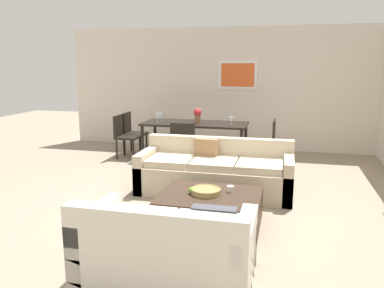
{
  "coord_description": "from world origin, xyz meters",
  "views": [
    {
      "loc": [
        1.14,
        -5.23,
        1.9
      ],
      "look_at": [
        -0.18,
        0.2,
        0.75
      ],
      "focal_mm": 36.5,
      "sensor_mm": 36.0,
      "label": 1
    }
  ],
  "objects_px": {
    "dining_chair_right_near": "(267,140)",
    "centerpiece_vase": "(198,115)",
    "dining_chair_left_near": "(124,133)",
    "wine_glass_left_far": "(161,115)",
    "coffee_table": "(210,209)",
    "candle_jar": "(230,189)",
    "dining_chair_foot": "(184,143)",
    "decorative_bowl": "(206,191)",
    "dining_chair_left_far": "(132,130)",
    "wine_glass_left_near": "(158,116)",
    "dining_table": "(195,126)",
    "loveseat_white": "(167,249)",
    "sofa_beige": "(215,173)",
    "apple_on_coffee_table": "(191,191)",
    "wine_glass_right_near": "(231,119)"
  },
  "relations": [
    {
      "from": "dining_chair_right_near",
      "to": "sofa_beige",
      "type": "bearing_deg",
      "value": -111.22
    },
    {
      "from": "wine_glass_left_near",
      "to": "sofa_beige",
      "type": "bearing_deg",
      "value": -50.3
    },
    {
      "from": "coffee_table",
      "to": "dining_table",
      "type": "xyz_separation_m",
      "value": [
        -0.93,
        3.15,
        0.49
      ]
    },
    {
      "from": "dining_table",
      "to": "wine_glass_right_near",
      "type": "relative_size",
      "value": 12.82
    },
    {
      "from": "apple_on_coffee_table",
      "to": "wine_glass_right_near",
      "type": "bearing_deg",
      "value": 89.33
    },
    {
      "from": "centerpiece_vase",
      "to": "candle_jar",
      "type": "bearing_deg",
      "value": -70.1
    },
    {
      "from": "wine_glass_left_far",
      "to": "wine_glass_right_near",
      "type": "relative_size",
      "value": 0.99
    },
    {
      "from": "decorative_bowl",
      "to": "dining_chair_left_near",
      "type": "height_order",
      "value": "dining_chair_left_near"
    },
    {
      "from": "decorative_bowl",
      "to": "dining_table",
      "type": "height_order",
      "value": "dining_table"
    },
    {
      "from": "candle_jar",
      "to": "dining_chair_foot",
      "type": "relative_size",
      "value": 0.1
    },
    {
      "from": "sofa_beige",
      "to": "dining_chair_right_near",
      "type": "bearing_deg",
      "value": 68.78
    },
    {
      "from": "sofa_beige",
      "to": "dining_chair_right_near",
      "type": "distance_m",
      "value": 1.87
    },
    {
      "from": "sofa_beige",
      "to": "dining_chair_left_near",
      "type": "relative_size",
      "value": 2.58
    },
    {
      "from": "sofa_beige",
      "to": "candle_jar",
      "type": "bearing_deg",
      "value": -70.55
    },
    {
      "from": "apple_on_coffee_table",
      "to": "dining_chair_left_near",
      "type": "height_order",
      "value": "dining_chair_left_near"
    },
    {
      "from": "dining_chair_right_near",
      "to": "centerpiece_vase",
      "type": "bearing_deg",
      "value": 169.99
    },
    {
      "from": "apple_on_coffee_table",
      "to": "wine_glass_left_far",
      "type": "distance_m",
      "value": 3.63
    },
    {
      "from": "dining_table",
      "to": "wine_glass_left_far",
      "type": "height_order",
      "value": "wine_glass_left_far"
    },
    {
      "from": "sofa_beige",
      "to": "candle_jar",
      "type": "relative_size",
      "value": 26.53
    },
    {
      "from": "dining_chair_left_near",
      "to": "wine_glass_left_near",
      "type": "xyz_separation_m",
      "value": [
        0.7,
        0.09,
        0.38
      ]
    },
    {
      "from": "loveseat_white",
      "to": "wine_glass_right_near",
      "type": "bearing_deg",
      "value": 90.7
    },
    {
      "from": "dining_chair_foot",
      "to": "centerpiece_vase",
      "type": "relative_size",
      "value": 3.1
    },
    {
      "from": "wine_glass_left_near",
      "to": "wine_glass_left_far",
      "type": "bearing_deg",
      "value": 90.0
    },
    {
      "from": "decorative_bowl",
      "to": "dining_chair_left_near",
      "type": "bearing_deg",
      "value": 128.15
    },
    {
      "from": "wine_glass_left_near",
      "to": "centerpiece_vase",
      "type": "relative_size",
      "value": 0.67
    },
    {
      "from": "loveseat_white",
      "to": "dining_table",
      "type": "height_order",
      "value": "loveseat_white"
    },
    {
      "from": "apple_on_coffee_table",
      "to": "centerpiece_vase",
      "type": "height_order",
      "value": "centerpiece_vase"
    },
    {
      "from": "dining_chair_right_near",
      "to": "wine_glass_left_near",
      "type": "xyz_separation_m",
      "value": [
        -2.19,
        0.09,
        0.38
      ]
    },
    {
      "from": "decorative_bowl",
      "to": "wine_glass_left_far",
      "type": "height_order",
      "value": "wine_glass_left_far"
    },
    {
      "from": "dining_chair_left_far",
      "to": "dining_chair_left_near",
      "type": "distance_m",
      "value": 0.4
    },
    {
      "from": "decorative_bowl",
      "to": "dining_chair_foot",
      "type": "distance_m",
      "value": 2.47
    },
    {
      "from": "coffee_table",
      "to": "centerpiece_vase",
      "type": "xyz_separation_m",
      "value": [
        -0.89,
        3.2,
        0.72
      ]
    },
    {
      "from": "centerpiece_vase",
      "to": "wine_glass_left_far",
      "type": "bearing_deg",
      "value": 175.54
    },
    {
      "from": "dining_chair_left_near",
      "to": "wine_glass_left_far",
      "type": "distance_m",
      "value": 0.84
    },
    {
      "from": "sofa_beige",
      "to": "dining_chair_left_far",
      "type": "height_order",
      "value": "dining_chair_left_far"
    },
    {
      "from": "coffee_table",
      "to": "dining_chair_foot",
      "type": "bearing_deg",
      "value": 112.01
    },
    {
      "from": "decorative_bowl",
      "to": "dining_chair_right_near",
      "type": "relative_size",
      "value": 0.41
    },
    {
      "from": "dining_chair_left_far",
      "to": "dining_chair_foot",
      "type": "relative_size",
      "value": 1.0
    },
    {
      "from": "sofa_beige",
      "to": "wine_glass_left_far",
      "type": "bearing_deg",
      "value": 126.54
    },
    {
      "from": "loveseat_white",
      "to": "coffee_table",
      "type": "relative_size",
      "value": 1.27
    },
    {
      "from": "candle_jar",
      "to": "dining_chair_foot",
      "type": "distance_m",
      "value": 2.45
    },
    {
      "from": "dining_chair_left_far",
      "to": "apple_on_coffee_table",
      "type": "bearing_deg",
      "value": -57.55
    },
    {
      "from": "centerpiece_vase",
      "to": "decorative_bowl",
      "type": "bearing_deg",
      "value": -75.35
    },
    {
      "from": "dining_chair_left_far",
      "to": "decorative_bowl",
      "type": "bearing_deg",
      "value": -55.31
    },
    {
      "from": "loveseat_white",
      "to": "coffee_table",
      "type": "bearing_deg",
      "value": 84.16
    },
    {
      "from": "decorative_bowl",
      "to": "dining_chair_foot",
      "type": "bearing_deg",
      "value": 110.87
    },
    {
      "from": "wine_glass_left_near",
      "to": "loveseat_white",
      "type": "bearing_deg",
      "value": -70.4
    },
    {
      "from": "loveseat_white",
      "to": "apple_on_coffee_table",
      "type": "xyz_separation_m",
      "value": [
        -0.09,
        1.26,
        0.13
      ]
    },
    {
      "from": "dining_chair_left_near",
      "to": "centerpiece_vase",
      "type": "bearing_deg",
      "value": 9.46
    },
    {
      "from": "candle_jar",
      "to": "wine_glass_left_near",
      "type": "xyz_separation_m",
      "value": [
        -1.9,
        2.9,
        0.47
      ]
    }
  ]
}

